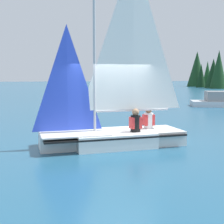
{
  "coord_description": "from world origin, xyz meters",
  "views": [
    {
      "loc": [
        -9.15,
        2.42,
        2.13
      ],
      "look_at": [
        0.0,
        0.0,
        1.05
      ],
      "focal_mm": 50.0,
      "sensor_mm": 36.0,
      "label": 1
    }
  ],
  "objects_px": {
    "sailboat_main": "(114,120)",
    "motorboat_distant": "(219,101)",
    "sailor_crew": "(148,123)",
    "sailor_helm": "(135,126)"
  },
  "relations": [
    {
      "from": "sailboat_main",
      "to": "motorboat_distant",
      "type": "height_order",
      "value": "sailboat_main"
    },
    {
      "from": "motorboat_distant",
      "to": "sailor_crew",
      "type": "bearing_deg",
      "value": 68.21
    },
    {
      "from": "sailboat_main",
      "to": "sailor_crew",
      "type": "xyz_separation_m",
      "value": [
        0.23,
        -1.22,
        -0.17
      ]
    },
    {
      "from": "sailboat_main",
      "to": "motorboat_distant",
      "type": "relative_size",
      "value": 1.34
    },
    {
      "from": "sailor_crew",
      "to": "sailor_helm",
      "type": "bearing_deg",
      "value": 35.95
    },
    {
      "from": "sailboat_main",
      "to": "sailor_helm",
      "type": "relative_size",
      "value": 5.12
    },
    {
      "from": "sailor_helm",
      "to": "motorboat_distant",
      "type": "bearing_deg",
      "value": -135.18
    },
    {
      "from": "sailboat_main",
      "to": "sailor_helm",
      "type": "distance_m",
      "value": 0.68
    },
    {
      "from": "sailboat_main",
      "to": "sailor_crew",
      "type": "distance_m",
      "value": 1.25
    },
    {
      "from": "sailor_helm",
      "to": "sailor_crew",
      "type": "distance_m",
      "value": 0.78
    }
  ]
}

